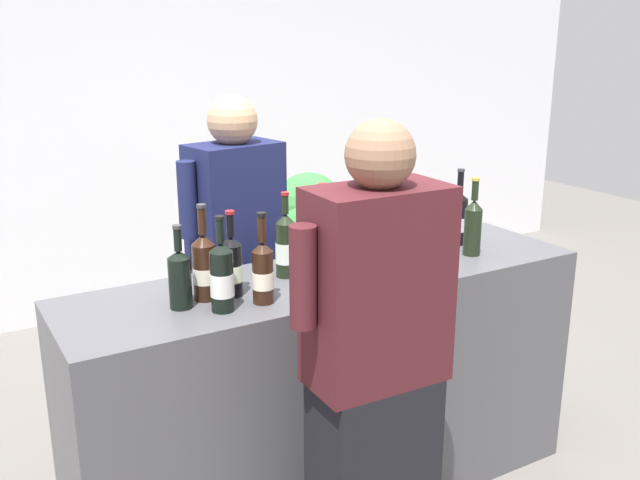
{
  "coord_description": "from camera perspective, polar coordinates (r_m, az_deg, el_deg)",
  "views": [
    {
      "loc": [
        -1.39,
        -2.27,
        1.93
      ],
      "look_at": [
        -0.06,
        0.0,
        1.15
      ],
      "focal_mm": 39.9,
      "sensor_mm": 36.0,
      "label": 1
    }
  ],
  "objects": [
    {
      "name": "wine_bottle_10",
      "position": [
        2.44,
        -7.87,
        -2.99
      ],
      "size": [
        0.08,
        0.08,
        0.34
      ],
      "color": "black",
      "rests_on": "counter"
    },
    {
      "name": "wine_bottle_9",
      "position": [
        2.55,
        -9.28,
        -2.11
      ],
      "size": [
        0.08,
        0.08,
        0.35
      ],
      "color": "black",
      "rests_on": "counter"
    },
    {
      "name": "wall_back",
      "position": [
        5.09,
        -14.6,
        9.96
      ],
      "size": [
        8.0,
        0.1,
        2.8
      ],
      "primitive_type": "cube",
      "color": "white",
      "rests_on": "ground_plane"
    },
    {
      "name": "wine_bottle_6",
      "position": [
        2.58,
        -7.09,
        -2.04
      ],
      "size": [
        0.08,
        0.08,
        0.32
      ],
      "color": "black",
      "rests_on": "counter"
    },
    {
      "name": "wine_bottle_1",
      "position": [
        3.09,
        12.16,
        1.15
      ],
      "size": [
        0.07,
        0.07,
        0.34
      ],
      "color": "black",
      "rests_on": "counter"
    },
    {
      "name": "wine_glass",
      "position": [
        2.76,
        1.09,
        0.01
      ],
      "size": [
        0.07,
        0.07,
        0.21
      ],
      "color": "silver",
      "rests_on": "counter"
    },
    {
      "name": "wine_bottle_2",
      "position": [
        2.91,
        0.18,
        0.56
      ],
      "size": [
        0.08,
        0.08,
        0.34
      ],
      "color": "black",
      "rests_on": "counter"
    },
    {
      "name": "wine_bottle_5",
      "position": [
        2.49,
        -11.18,
        -2.96
      ],
      "size": [
        0.08,
        0.08,
        0.3
      ],
      "color": "black",
      "rests_on": "counter"
    },
    {
      "name": "wine_bottle_8",
      "position": [
        2.93,
        6.8,
        0.45
      ],
      "size": [
        0.08,
        0.08,
        0.33
      ],
      "color": "black",
      "rests_on": "counter"
    },
    {
      "name": "counter",
      "position": [
        3.01,
        1.0,
        -11.79
      ],
      "size": [
        2.14,
        0.58,
        1.0
      ],
      "primitive_type": "cube",
      "color": "#4C4C51",
      "rests_on": "ground_plane"
    },
    {
      "name": "person_server",
      "position": [
        3.29,
        -6.61,
        -3.32
      ],
      "size": [
        0.55,
        0.31,
        1.67
      ],
      "color": "black",
      "rests_on": "ground_plane"
    },
    {
      "name": "person_guest",
      "position": [
        2.32,
        4.4,
        -12.03
      ],
      "size": [
        0.59,
        0.25,
        1.69
      ],
      "color": "black",
      "rests_on": "ground_plane"
    },
    {
      "name": "wine_bottle_7",
      "position": [
        3.1,
        7.08,
        1.22
      ],
      "size": [
        0.08,
        0.08,
        0.33
      ],
      "color": "black",
      "rests_on": "counter"
    },
    {
      "name": "wine_bottle_0",
      "position": [
        2.5,
        -4.61,
        -2.54
      ],
      "size": [
        0.08,
        0.08,
        0.33
      ],
      "color": "black",
      "rests_on": "counter"
    },
    {
      "name": "wine_bottle_3",
      "position": [
        3.24,
        11.05,
        1.76
      ],
      "size": [
        0.08,
        0.08,
        0.34
      ],
      "color": "black",
      "rests_on": "counter"
    },
    {
      "name": "potted_shrub",
      "position": [
        4.02,
        -0.21,
        -0.46
      ],
      "size": [
        0.54,
        0.57,
        1.17
      ],
      "color": "brown",
      "rests_on": "ground_plane"
    },
    {
      "name": "wine_bottle_4",
      "position": [
        2.76,
        -2.78,
        -0.47
      ],
      "size": [
        0.08,
        0.08,
        0.34
      ],
      "color": "black",
      "rests_on": "counter"
    }
  ]
}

